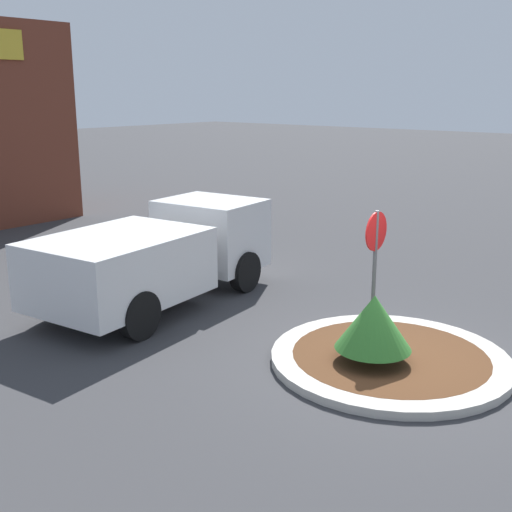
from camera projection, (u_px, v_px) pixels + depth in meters
The scene contains 5 objects.
ground_plane at pixel (389, 363), 10.54m from camera, with size 120.00×120.00×0.00m, color #38383A.
traffic_island at pixel (390, 359), 10.52m from camera, with size 3.90×3.90×0.14m.
stop_sign at pixel (375, 253), 10.97m from camera, with size 0.68×0.07×2.38m.
island_shrub at pixel (374, 322), 10.10m from camera, with size 1.22×1.22×1.10m.
utility_truck at pixel (158, 254), 13.24m from camera, with size 5.68×2.85×1.94m.
Camera 1 is at (-8.93, -4.52, 4.34)m, focal length 45.00 mm.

